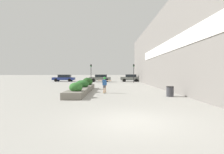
{
  "coord_description": "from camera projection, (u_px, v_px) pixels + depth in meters",
  "views": [
    {
      "loc": [
        -0.79,
        -6.71,
        1.88
      ],
      "look_at": [
        -0.61,
        21.13,
        1.23
      ],
      "focal_mm": 28.0,
      "sensor_mm": 36.0,
      "label": 1
    }
  ],
  "objects": [
    {
      "name": "ground_plane",
      "position": [
        131.0,
        121.0,
        6.76
      ],
      "size": [
        300.0,
        300.0,
        0.0
      ],
      "primitive_type": "plane",
      "color": "#A3A099"
    },
    {
      "name": "building_wall_right",
      "position": [
        159.0,
        51.0,
        22.43
      ],
      "size": [
        0.67,
        42.45,
        9.34
      ],
      "color": "gray",
      "rests_on": "ground_plane"
    },
    {
      "name": "planter_box",
      "position": [
        83.0,
        88.0,
        17.18
      ],
      "size": [
        1.42,
        9.96,
        1.34
      ],
      "color": "slate",
      "rests_on": "ground_plane"
    },
    {
      "name": "skateboard",
      "position": [
        105.0,
        92.0,
        16.22
      ],
      "size": [
        0.35,
        0.58,
        0.09
      ],
      "rotation": [
        0.0,
        0.0,
        -0.37
      ],
      "color": "olive",
      "rests_on": "ground_plane"
    },
    {
      "name": "skateboarder",
      "position": [
        105.0,
        83.0,
        16.2
      ],
      "size": [
        1.26,
        0.56,
        1.42
      ],
      "rotation": [
        0.0,
        0.0,
        -0.37
      ],
      "color": "tan",
      "rests_on": "skateboard"
    },
    {
      "name": "trash_bin",
      "position": [
        170.0,
        91.0,
        13.91
      ],
      "size": [
        0.59,
        0.59,
        0.81
      ],
      "color": "#38383D",
      "rests_on": "ground_plane"
    },
    {
      "name": "car_leftmost",
      "position": [
        64.0,
        78.0,
        38.24
      ],
      "size": [
        4.74,
        1.88,
        1.5
      ],
      "rotation": [
        0.0,
        0.0,
        1.57
      ],
      "color": "navy",
      "rests_on": "ground_plane"
    },
    {
      "name": "car_center_left",
      "position": [
        130.0,
        78.0,
        37.73
      ],
      "size": [
        4.11,
        1.94,
        1.56
      ],
      "rotation": [
        0.0,
        0.0,
        1.57
      ],
      "color": "slate",
      "rests_on": "ground_plane"
    },
    {
      "name": "car_center_right",
      "position": [
        100.0,
        78.0,
        36.88
      ],
      "size": [
        4.43,
        1.95,
        1.54
      ],
      "rotation": [
        0.0,
        0.0,
        1.57
      ],
      "color": "slate",
      "rests_on": "ground_plane"
    },
    {
      "name": "car_rightmost",
      "position": [
        168.0,
        78.0,
        38.53
      ],
      "size": [
        4.53,
        1.88,
        1.59
      ],
      "rotation": [
        0.0,
        0.0,
        -1.57
      ],
      "color": "navy",
      "rests_on": "ground_plane"
    },
    {
      "name": "traffic_light_left",
      "position": [
        91.0,
        70.0,
        33.66
      ],
      "size": [
        0.28,
        0.3,
        3.54
      ],
      "color": "black",
      "rests_on": "ground_plane"
    },
    {
      "name": "traffic_light_right",
      "position": [
        134.0,
        70.0,
        33.86
      ],
      "size": [
        0.28,
        0.3,
        3.57
      ],
      "color": "black",
      "rests_on": "ground_plane"
    }
  ]
}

